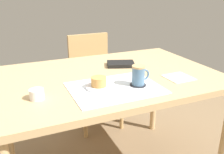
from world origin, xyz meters
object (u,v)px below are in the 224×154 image
Objects in this scene: coffee_mug at (139,75)px; sugar_bowl at (37,94)px; pastry_plate at (99,87)px; pastry at (99,82)px; small_book at (121,64)px; wooden_chair at (93,76)px; dining_table at (108,86)px.

coffee_mug is 0.53m from sugar_bowl.
pastry is (0.00, 0.00, 0.03)m from pastry_plate.
wooden_chair is at bearing 108.03° from small_book.
wooden_chair reaches higher than pastry.
dining_table is 9.57× the size of pastry_plate.
wooden_chair is 4.68× the size of small_book.
dining_table is at bearing 55.10° from pastry_plate.
coffee_mug is at bearing -69.79° from dining_table.
coffee_mug is 0.59× the size of small_book.
sugar_bowl is at bearing 56.27° from wooden_chair.
wooden_chair is at bearing 84.92° from coffee_mug.
pastry reaches higher than dining_table.
coffee_mug is 1.51× the size of sugar_bowl.
wooden_chair is 0.70m from small_book.
small_book is at bearing 41.34° from dining_table.
pastry is 0.42m from small_book.
dining_table is at bearing 76.56° from wooden_chair.
dining_table is 0.25m from pastry.
small_book is (0.07, 0.36, -0.05)m from coffee_mug.
wooden_chair is at bearing 56.97° from sugar_bowl.
coffee_mug is at bearing -80.45° from small_book.
sugar_bowl is at bearing 174.63° from coffee_mug.
sugar_bowl is 0.39× the size of small_book.
dining_table is at bearing 22.18° from sugar_bowl.
pastry is at bearing -124.90° from dining_table.
pastry_plate is at bearing -124.90° from dining_table.
coffee_mug reaches higher than dining_table.
coffee_mug is at bearing 84.22° from wooden_chair.
small_book reaches higher than dining_table.
wooden_chair reaches higher than dining_table.
pastry_plate is (-0.13, -0.18, 0.08)m from dining_table.
coffee_mug is (-0.09, -0.99, 0.35)m from wooden_chair.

